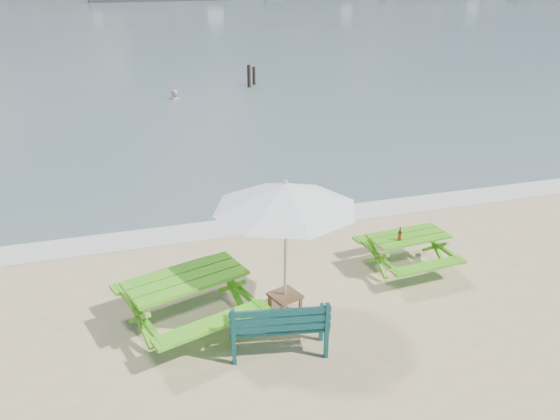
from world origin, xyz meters
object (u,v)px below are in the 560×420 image
object	(u,v)px
picnic_table_left	(188,302)
swimmer	(175,108)
beer_bottle	(400,236)
side_table	(285,302)
patio_umbrella	(285,196)
picnic_table_right	(407,252)
park_bench	(279,336)

from	to	relation	value
picnic_table_left	swimmer	distance (m)	17.03
beer_bottle	side_table	bearing A→B (deg)	-167.06
side_table	patio_umbrella	size ratio (longest dim) A/B	0.20
picnic_table_right	park_bench	distance (m)	3.41
park_bench	side_table	world-z (taller)	park_bench
park_bench	swimmer	distance (m)	18.00
picnic_table_left	swimmer	size ratio (longest dim) A/B	1.47
patio_umbrella	swimmer	world-z (taller)	patio_umbrella
park_bench	picnic_table_right	bearing A→B (deg)	29.17
picnic_table_right	swimmer	world-z (taller)	picnic_table_right
side_table	beer_bottle	xyz separation A→B (m)	(2.31, 0.53, 0.62)
park_bench	beer_bottle	bearing A→B (deg)	29.45
park_bench	swimmer	bearing A→B (deg)	87.97
picnic_table_right	patio_umbrella	bearing A→B (deg)	-165.64
picnic_table_left	beer_bottle	world-z (taller)	beer_bottle
picnic_table_right	beer_bottle	size ratio (longest dim) A/B	6.60
picnic_table_right	patio_umbrella	xyz separation A→B (m)	(-2.57, -0.66, 1.68)
side_table	beer_bottle	world-z (taller)	beer_bottle
side_table	patio_umbrella	world-z (taller)	patio_umbrella
park_bench	beer_bottle	distance (m)	3.16
patio_umbrella	swimmer	xyz separation A→B (m)	(0.23, 16.97, -2.40)
beer_bottle	swimmer	bearing A→B (deg)	97.20
swimmer	picnic_table_left	bearing A→B (deg)	-96.04
beer_bottle	picnic_table_right	bearing A→B (deg)	26.08
park_bench	swimmer	xyz separation A→B (m)	(0.64, 17.97, -0.65)
picnic_table_right	patio_umbrella	size ratio (longest dim) A/B	0.60
park_bench	picnic_table_left	bearing A→B (deg)	137.52
park_bench	patio_umbrella	xyz separation A→B (m)	(0.41, 1.00, 1.75)
picnic_table_right	patio_umbrella	distance (m)	3.14
picnic_table_left	patio_umbrella	size ratio (longest dim) A/B	0.85
picnic_table_right	picnic_table_left	bearing A→B (deg)	-171.68
patio_umbrella	swimmer	size ratio (longest dim) A/B	1.72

